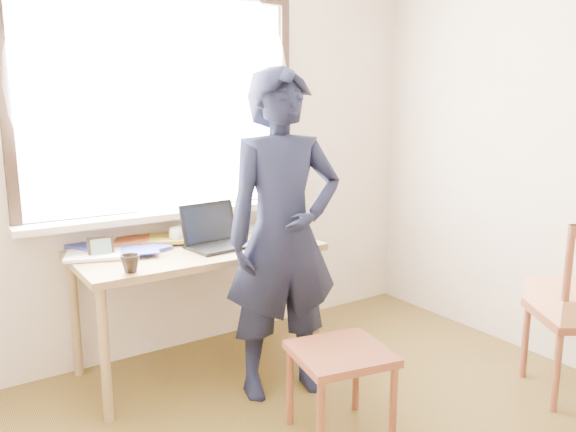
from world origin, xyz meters
TOP-DOWN VIEW (x-y plane):
  - room_shell at (-0.02, 0.20)m, footprint 3.52×4.02m
  - desk at (-0.16, 1.63)m, footprint 1.42×0.71m
  - laptop at (-0.05, 1.60)m, footprint 0.40×0.34m
  - mug_white at (-0.21, 1.78)m, footprint 0.18×0.18m
  - mug_dark at (-0.65, 1.36)m, footprint 0.10×0.10m
  - mouse at (0.27, 1.53)m, footprint 0.10×0.07m
  - desk_clutter at (-0.53, 1.79)m, footprint 0.61×0.48m
  - book_a at (-0.50, 1.85)m, footprint 0.27×0.31m
  - book_b at (0.30, 1.91)m, footprint 0.22×0.26m
  - picture_frame at (-0.70, 1.73)m, footprint 0.14×0.03m
  - work_chair at (0.09, 0.57)m, footprint 0.51×0.50m
  - person at (0.12, 1.12)m, footprint 0.73×0.56m

SIDE VIEW (x-z plane):
  - work_chair at x=0.09m, z-range 0.15..0.60m
  - desk at x=-0.16m, z-range 0.30..1.06m
  - book_b at x=0.30m, z-range 0.76..0.78m
  - book_a at x=-0.50m, z-range 0.76..0.79m
  - desk_clutter at x=-0.53m, z-range 0.76..0.80m
  - mouse at x=0.27m, z-range 0.76..0.80m
  - mug_dark at x=-0.65m, z-range 0.76..0.85m
  - mug_white at x=-0.21m, z-range 0.76..0.86m
  - picture_frame at x=-0.70m, z-range 0.76..0.87m
  - laptop at x=-0.05m, z-range 0.70..0.95m
  - person at x=0.12m, z-range 0.00..1.80m
  - room_shell at x=-0.02m, z-range 0.33..2.94m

